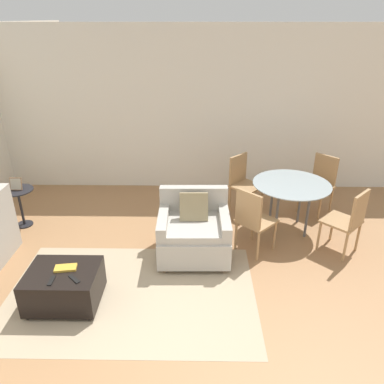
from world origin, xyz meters
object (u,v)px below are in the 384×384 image
at_px(tv_remote_primary, 74,279).
at_px(dining_table, 291,189).
at_px(dining_chair_near_right, 349,218).
at_px(armchair, 194,232).
at_px(dining_chair_near_left, 253,217).
at_px(picture_frame, 16,184).
at_px(dining_chair_far_right, 321,180).
at_px(side_table, 19,200).
at_px(dining_chair_far_left, 243,180).
at_px(tv_remote_secondary, 51,281).
at_px(ottoman, 64,286).
at_px(book_stack, 66,268).

height_order(tv_remote_primary, dining_table, dining_table).
bearing_deg(dining_chair_near_right, armchair, -178.15).
relative_size(armchair, dining_chair_near_left, 1.00).
bearing_deg(picture_frame, dining_chair_far_right, 7.08).
xyz_separation_m(side_table, dining_chair_far_left, (3.28, 0.56, 0.11)).
bearing_deg(tv_remote_primary, dining_chair_near_left, 30.13).
distance_m(dining_table, dining_chair_far_left, 0.87).
bearing_deg(tv_remote_secondary, armchair, 37.71).
bearing_deg(ottoman, dining_table, 30.56).
height_order(side_table, dining_chair_far_right, dining_chair_far_right).
bearing_deg(tv_remote_primary, dining_chair_far_left, 50.30).
bearing_deg(tv_remote_secondary, book_stack, 68.65).
relative_size(picture_frame, dining_chair_far_left, 0.20).
bearing_deg(dining_chair_near_left, book_stack, -155.34).
bearing_deg(armchair, book_stack, -146.28).
xyz_separation_m(armchair, tv_remote_secondary, (-1.42, -1.10, 0.07)).
bearing_deg(book_stack, picture_frame, 126.63).
bearing_deg(dining_table, tv_remote_secondary, -147.48).
height_order(armchair, dining_chair_near_right, dining_chair_near_right).
xyz_separation_m(side_table, dining_chair_far_right, (4.49, 0.56, 0.11)).
distance_m(side_table, dining_chair_near_left, 3.35).
distance_m(book_stack, dining_chair_far_left, 3.01).
height_order(tv_remote_primary, dining_chair_near_left, dining_chair_near_left).
height_order(side_table, dining_table, dining_table).
relative_size(dining_table, dining_chair_far_left, 1.19).
xyz_separation_m(ottoman, dining_chair_near_right, (3.32, 1.00, 0.29)).
bearing_deg(picture_frame, tv_remote_secondary, -58.35).
height_order(ottoman, dining_chair_near_right, dining_chair_near_right).
relative_size(ottoman, book_stack, 3.12).
height_order(book_stack, dining_chair_far_left, dining_chair_far_left).
distance_m(tv_remote_primary, picture_frame, 2.24).
distance_m(armchair, picture_frame, 2.65).
bearing_deg(picture_frame, book_stack, -53.37).
bearing_deg(book_stack, side_table, 126.63).
bearing_deg(ottoman, dining_chair_near_left, 25.32).
bearing_deg(dining_table, dining_chair_far_right, 45.00).
bearing_deg(tv_remote_primary, side_table, 126.91).
bearing_deg(tv_remote_secondary, dining_chair_near_right, 18.96).
height_order(book_stack, dining_table, dining_table).
distance_m(ottoman, picture_frame, 2.07).
relative_size(armchair, ottoman, 1.20).
relative_size(armchair, dining_chair_far_left, 1.00).
height_order(side_table, dining_chair_near_left, dining_chair_near_left).
height_order(side_table, picture_frame, picture_frame).
distance_m(side_table, dining_chair_near_right, 4.54).
bearing_deg(book_stack, tv_remote_secondary, -111.35).
bearing_deg(armchair, dining_chair_near_right, 1.85).
height_order(armchair, book_stack, armchair).
bearing_deg(dining_chair_far_right, dining_chair_near_right, -90.00).
relative_size(tv_remote_primary, side_table, 0.26).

